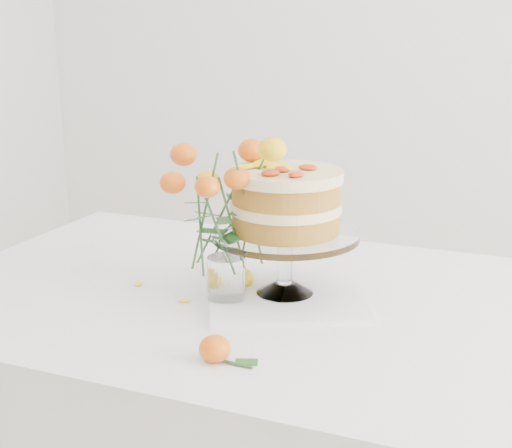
% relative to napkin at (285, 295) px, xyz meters
% --- Properties ---
extents(table, '(1.43, 0.93, 0.76)m').
position_rel_napkin_xyz_m(table, '(-0.06, -0.00, -0.09)').
color(table, tan).
rests_on(table, ground).
extents(napkin, '(0.43, 0.43, 0.01)m').
position_rel_napkin_xyz_m(napkin, '(0.00, 0.00, 0.00)').
color(napkin, white).
rests_on(napkin, table).
extents(cake_stand, '(0.30, 0.30, 0.27)m').
position_rel_napkin_xyz_m(cake_stand, '(0.00, 0.00, 0.19)').
color(cake_stand, white).
rests_on(cake_stand, napkin).
extents(rose_vase, '(0.26, 0.26, 0.39)m').
position_rel_napkin_xyz_m(rose_vase, '(-0.10, -0.07, 0.22)').
color(rose_vase, white).
rests_on(rose_vase, table).
extents(loose_rose_near, '(0.10, 0.06, 0.05)m').
position_rel_napkin_xyz_m(loose_rose_near, '(-0.10, 0.01, 0.02)').
color(loose_rose_near, yellow).
rests_on(loose_rose_near, table).
extents(loose_rose_far, '(0.10, 0.05, 0.05)m').
position_rel_napkin_xyz_m(loose_rose_far, '(-0.01, -0.32, 0.02)').
color(loose_rose_far, '#D9480A').
rests_on(loose_rose_far, table).
extents(stray_petal_a, '(0.03, 0.02, 0.00)m').
position_rel_napkin_xyz_m(stray_petal_a, '(-0.18, -0.10, -0.00)').
color(stray_petal_a, yellow).
rests_on(stray_petal_a, table).
extents(stray_petal_b, '(0.03, 0.02, 0.00)m').
position_rel_napkin_xyz_m(stray_petal_b, '(-0.08, -0.14, -0.00)').
color(stray_petal_b, yellow).
rests_on(stray_petal_b, table).
extents(stray_petal_c, '(0.03, 0.02, 0.00)m').
position_rel_napkin_xyz_m(stray_petal_c, '(-0.04, -0.18, -0.00)').
color(stray_petal_c, yellow).
rests_on(stray_petal_c, table).
extents(stray_petal_d, '(0.03, 0.02, 0.00)m').
position_rel_napkin_xyz_m(stray_petal_d, '(-0.32, -0.05, -0.00)').
color(stray_petal_d, yellow).
rests_on(stray_petal_d, table).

